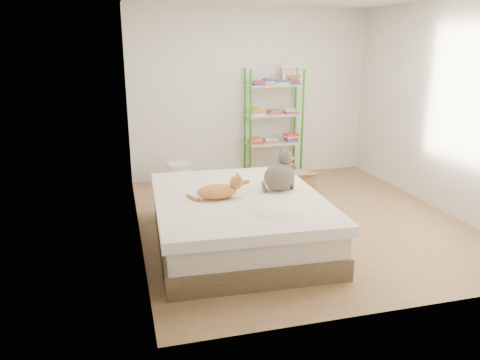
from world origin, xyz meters
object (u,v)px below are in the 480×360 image
object	(u,v)px
grey_cat	(280,171)
shelf_unit	(274,124)
white_bin	(179,175)
orange_cat	(217,190)
cardboard_box	(294,185)
bed	(238,220)

from	to	relation	value
grey_cat	shelf_unit	bearing A→B (deg)	-35.38
white_bin	grey_cat	bearing A→B (deg)	-69.11
grey_cat	shelf_unit	size ratio (longest dim) A/B	0.25
orange_cat	cardboard_box	distance (m)	2.02
bed	grey_cat	bearing A→B (deg)	9.82
orange_cat	cardboard_box	bearing A→B (deg)	46.74
bed	white_bin	xyz separation A→B (m)	(-0.33, 2.17, -0.08)
orange_cat	cardboard_box	xyz separation A→B (m)	(1.39, 1.38, -0.47)
shelf_unit	cardboard_box	xyz separation A→B (m)	(-0.05, -1.05, -0.68)
bed	white_bin	bearing A→B (deg)	101.13
shelf_unit	white_bin	world-z (taller)	shelf_unit
bed	cardboard_box	distance (m)	1.77
grey_cat	cardboard_box	size ratio (longest dim) A/B	0.89
bed	grey_cat	xyz separation A→B (m)	(0.47, 0.06, 0.49)
orange_cat	white_bin	size ratio (longest dim) A/B	1.25
cardboard_box	white_bin	bearing A→B (deg)	151.37
orange_cat	white_bin	bearing A→B (deg)	94.33
bed	white_bin	size ratio (longest dim) A/B	5.67
orange_cat	white_bin	xyz separation A→B (m)	(-0.10, 2.22, -0.45)
bed	shelf_unit	bearing A→B (deg)	65.79
bed	white_bin	world-z (taller)	bed
white_bin	orange_cat	bearing A→B (deg)	-87.53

